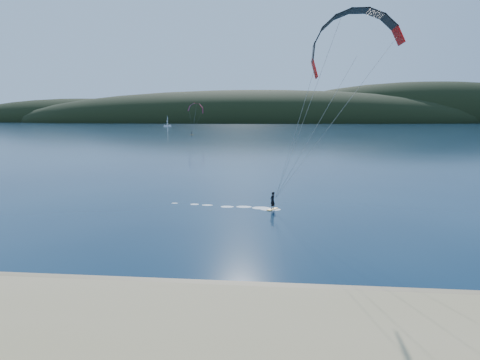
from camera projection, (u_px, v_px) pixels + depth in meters
The scene contains 6 objects.
ground at pixel (98, 330), 17.74m from camera, with size 1800.00×1800.00×0.00m, color #061B32.
wet_sand at pixel (135, 287), 22.16m from camera, with size 220.00×2.50×0.10m.
headland at pixel (279, 122), 751.08m from camera, with size 1200.00×310.00×140.00m.
kitesurfer_near at pixel (351, 63), 34.69m from camera, with size 21.59×6.90×17.04m.
kitesurfer_far at pixel (196, 111), 208.85m from camera, with size 8.24×8.17×14.52m.
sailboat at pixel (167, 125), 425.79m from camera, with size 7.76×5.09×10.83m.
Camera 1 is at (7.63, -15.92, 8.87)m, focal length 31.60 mm.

